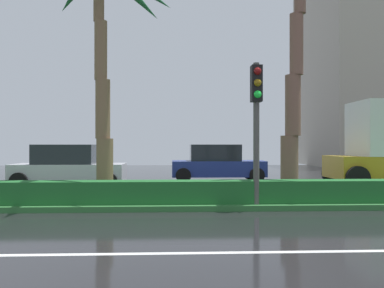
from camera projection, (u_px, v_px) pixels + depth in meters
The scene contains 6 objects.
ground_plane at pixel (52, 200), 13.40m from camera, with size 90.00×42.00×0.10m, color black.
median_strip at pixel (42, 200), 12.40m from camera, with size 85.50×4.00×0.15m, color #2D6B33.
median_hedge at pixel (25, 193), 11.00m from camera, with size 76.50×0.70×0.60m.
traffic_signal_median_right at pixel (256, 107), 10.96m from camera, with size 0.28×0.43×3.73m.
car_in_traffic_third at pixel (68, 167), 16.43m from camera, with size 4.30×2.02×1.72m.
car_in_traffic_fourth at pixel (217, 164), 19.49m from camera, with size 4.30×2.02×1.72m.
Camera 1 is at (3.90, -4.59, 1.73)m, focal length 39.00 mm.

